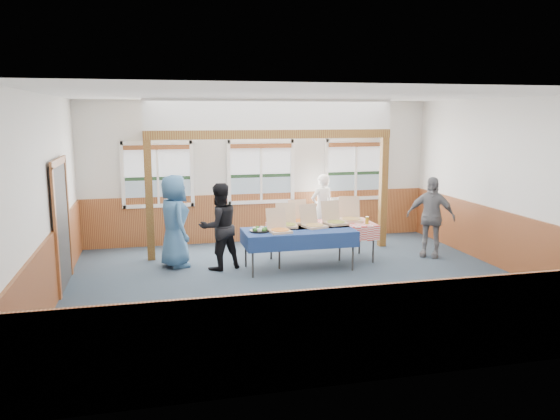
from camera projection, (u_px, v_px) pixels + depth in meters
The scene contains 31 objects.
floor at pixel (302, 285), 9.39m from camera, with size 8.00×8.00×0.00m, color #2C3A47.
ceiling at pixel (303, 95), 8.84m from camera, with size 8.00×8.00×0.00m, color white.
wall_back at pixel (261, 172), 12.46m from camera, with size 8.00×8.00×0.00m, color silver.
wall_front at pixel (393, 238), 5.76m from camera, with size 8.00×8.00×0.00m, color silver.
wall_left at pixel (46, 202), 8.19m from camera, with size 8.00×8.00×0.00m, color silver.
wall_right at pixel (511, 186), 10.03m from camera, with size 8.00×8.00×0.00m, color silver.
wainscot_back at pixel (261, 217), 12.62m from camera, with size 7.98×0.05×1.10m, color brown.
wainscot_front at pixel (388, 331), 5.97m from camera, with size 7.98×0.05×1.10m, color brown.
wainscot_left at pixel (53, 269), 8.38m from camera, with size 0.05×6.98×1.10m, color brown.
wainscot_right at pixel (506, 241), 10.21m from camera, with size 0.05×6.98×1.10m, color brown.
cased_opening at pixel (61, 226), 9.16m from camera, with size 0.06×1.30×2.10m, color #2E2E2E.
window_left at pixel (158, 171), 11.88m from camera, with size 1.56×0.10×1.46m.
window_mid at pixel (261, 168), 12.41m from camera, with size 1.56×0.10×1.46m.
window_right at pixel (356, 166), 12.94m from camera, with size 1.56×0.10×1.46m.
post_left at pixel (149, 201), 10.81m from camera, with size 0.15×0.15×2.40m, color brown.
post_right at pixel (383, 193), 11.96m from camera, with size 0.15×0.15×2.40m, color brown.
cross_beam at pixel (272, 134), 11.16m from camera, with size 5.15×0.18×0.18m, color brown.
table_left at pixel (299, 232), 10.24m from camera, with size 2.27×1.71×0.76m.
table_right at pixel (322, 226), 10.80m from camera, with size 2.24×1.44×0.76m.
pizza_box_a at pixel (279, 228), 10.03m from camera, with size 0.42×0.50×0.42m.
pizza_box_b at pixel (314, 224), 10.46m from camera, with size 0.50×0.55×0.42m.
pizza_box_c at pixel (287, 223), 10.51m from camera, with size 0.45×0.53×0.43m.
pizza_box_d at pixel (302, 219), 10.88m from camera, with size 0.47×0.55×0.44m.
pizza_box_e at pixel (335, 221), 10.76m from camera, with size 0.47×0.54×0.43m.
pizza_box_f at pixel (351, 218), 11.06m from camera, with size 0.52×0.60×0.47m.
veggie_tray at pixel (260, 230), 10.06m from camera, with size 0.37×0.37×0.09m.
drink_glass at pixel (367, 220), 10.73m from camera, with size 0.07×0.07×0.15m, color #A27C1B.
woman_white at pixel (322, 208), 12.51m from camera, with size 0.57×0.37×1.55m, color white.
woman_black at pixel (219, 226), 10.22m from camera, with size 0.80×0.62×1.64m, color black.
man_blue at pixel (174, 221), 10.37m from camera, with size 0.87×0.56×1.78m, color #37608A.
person_grey at pixel (431, 217), 11.14m from camera, with size 0.97×0.40×1.65m, color slate.
Camera 1 is at (-2.47, -8.69, 2.89)m, focal length 35.00 mm.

